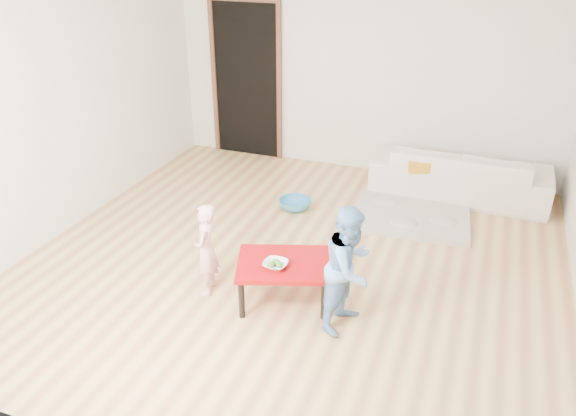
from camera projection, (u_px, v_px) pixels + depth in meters
The scene contains 13 objects.
floor at pixel (295, 259), 5.46m from camera, with size 5.00×5.00×0.01m, color #AF754B.
back_wall at pixel (364, 70), 6.97m from camera, with size 5.00×0.02×2.60m, color silver.
left_wall at pixel (64, 103), 5.66m from camera, with size 0.02×5.00×2.60m, color silver.
doorway at pixel (247, 82), 7.58m from camera, with size 1.02×0.08×2.11m, color brown, non-canonical shape.
sofa at pixel (460, 173), 6.62m from camera, with size 2.02×0.79×0.59m, color beige.
cushion at pixel (427, 162), 6.51m from camera, with size 0.46×0.41×0.12m, color orange.
red_table at pixel (284, 281), 4.77m from camera, with size 0.77×0.58×0.39m, color #92080B, non-canonical shape.
bowl at pixel (275, 265), 4.61m from camera, with size 0.20×0.20×0.05m, color white.
broccoli at pixel (275, 264), 4.60m from camera, with size 0.12×0.12×0.06m, color #2D5919, non-canonical shape.
child_pink at pixel (206, 250), 4.80m from camera, with size 0.31×0.20×0.84m, color pink.
child_blue at pixel (350, 268), 4.35m from camera, with size 0.51×0.40×1.05m, color #6291E3.
basin at pixel (295, 204), 6.41m from camera, with size 0.37×0.37×0.12m, color teal.
blanket at pixel (411, 215), 6.22m from camera, with size 1.25×1.04×0.06m, color beige, non-canonical shape.
Camera 1 is at (1.57, -4.38, 2.89)m, focal length 35.00 mm.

